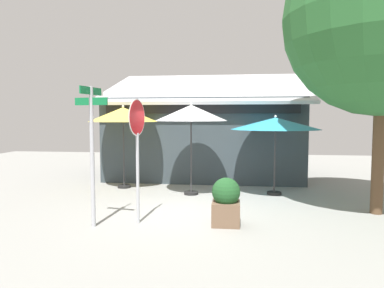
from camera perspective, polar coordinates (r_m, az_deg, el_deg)
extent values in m
cube|color=gray|center=(9.12, -1.02, -10.97)|extent=(28.00, 28.00, 0.10)
cube|color=#333D42|center=(14.32, 2.24, 1.02)|extent=(7.27, 4.39, 3.06)
cube|color=silver|center=(14.20, 2.21, 9.19)|extent=(7.77, 4.92, 1.55)
cube|color=black|center=(12.07, 1.37, 6.01)|extent=(6.67, 0.16, 0.44)
cylinder|color=#A8AAB2|center=(7.78, -15.91, -2.09)|extent=(0.09, 0.09, 3.02)
cube|color=#116B38|center=(7.76, -16.13, 8.30)|extent=(0.16, 0.77, 0.16)
cube|color=#116B38|center=(7.74, -16.09, 6.68)|extent=(0.77, 0.16, 0.16)
cube|color=white|center=(8.11, -14.50, 8.16)|extent=(0.04, 0.07, 0.16)
cylinder|color=#A8AAB2|center=(7.91, -8.82, -5.54)|extent=(0.07, 0.07, 2.02)
cylinder|color=white|center=(7.79, -8.93, 4.30)|extent=(0.14, 0.80, 0.81)
cylinder|color=red|center=(7.79, -8.93, 4.30)|extent=(0.14, 0.75, 0.76)
cylinder|color=black|center=(12.10, -10.96, -6.78)|extent=(0.44, 0.44, 0.08)
cylinder|color=#333335|center=(11.94, -11.04, -1.63)|extent=(0.05, 0.05, 2.27)
cone|color=#EAD14C|center=(11.87, -11.13, 4.73)|extent=(2.27, 2.27, 0.48)
sphere|color=silver|center=(11.88, -11.15, 6.03)|extent=(0.08, 0.08, 0.08)
cylinder|color=black|center=(10.87, -0.14, -7.97)|extent=(0.44, 0.44, 0.08)
cylinder|color=#333335|center=(10.69, -0.14, -2.13)|extent=(0.05, 0.05, 2.31)
cone|color=white|center=(10.62, -0.14, 5.09)|extent=(2.18, 2.18, 0.48)
sphere|color=silver|center=(10.63, -0.14, 6.55)|extent=(0.08, 0.08, 0.08)
cylinder|color=black|center=(11.14, 13.21, -7.79)|extent=(0.44, 0.44, 0.08)
cylinder|color=#333335|center=(10.98, 13.30, -2.76)|extent=(0.05, 0.05, 2.05)
cone|color=#2D99BC|center=(10.90, 13.40, 3.27)|extent=(2.70, 2.70, 0.36)
sphere|color=silver|center=(10.89, 13.42, 4.37)|extent=(0.08, 0.08, 0.08)
cylinder|color=brown|center=(9.64, 28.04, -1.38)|extent=(0.28, 0.28, 2.96)
sphere|color=#28602D|center=(9.89, 28.74, 17.66)|extent=(4.69, 4.69, 4.69)
cube|color=brown|center=(7.88, 5.53, -11.14)|extent=(0.61, 0.61, 0.51)
sphere|color=#1E4C23|center=(7.77, 5.56, -7.75)|extent=(0.62, 0.62, 0.62)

